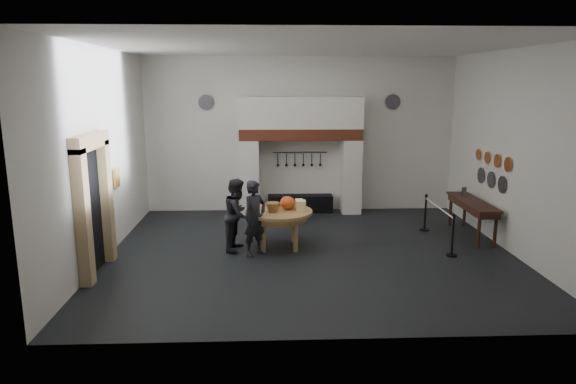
{
  "coord_description": "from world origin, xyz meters",
  "views": [
    {
      "loc": [
        -0.96,
        -11.01,
        3.77
      ],
      "look_at": [
        -0.5,
        0.24,
        1.35
      ],
      "focal_mm": 32.0,
      "sensor_mm": 36.0,
      "label": 1
    }
  ],
  "objects_px": {
    "work_table": "(279,212)",
    "barrier_post_near": "(453,236)",
    "barrier_post_far": "(425,213)",
    "iron_range": "(300,204)",
    "side_table": "(473,202)",
    "visitor_far": "(238,214)",
    "visitor_near": "(255,218)"
  },
  "relations": [
    {
      "from": "barrier_post_near",
      "to": "barrier_post_far",
      "type": "distance_m",
      "value": 2.0
    },
    {
      "from": "visitor_near",
      "to": "barrier_post_near",
      "type": "xyz_separation_m",
      "value": [
        4.35,
        -0.26,
        -0.39
      ]
    },
    {
      "from": "work_table",
      "to": "barrier_post_near",
      "type": "height_order",
      "value": "barrier_post_near"
    },
    {
      "from": "visitor_near",
      "to": "work_table",
      "type": "bearing_deg",
      "value": -0.32
    },
    {
      "from": "side_table",
      "to": "barrier_post_far",
      "type": "xyz_separation_m",
      "value": [
        -1.0,
        0.53,
        -0.42
      ]
    },
    {
      "from": "side_table",
      "to": "work_table",
      "type": "bearing_deg",
      "value": -172.03
    },
    {
      "from": "side_table",
      "to": "barrier_post_far",
      "type": "height_order",
      "value": "same"
    },
    {
      "from": "work_table",
      "to": "visitor_far",
      "type": "xyz_separation_m",
      "value": [
        -0.94,
        -0.13,
        -0.02
      ]
    },
    {
      "from": "barrier_post_far",
      "to": "work_table",
      "type": "bearing_deg",
      "value": -162.41
    },
    {
      "from": "barrier_post_near",
      "to": "barrier_post_far",
      "type": "height_order",
      "value": "same"
    },
    {
      "from": "iron_range",
      "to": "barrier_post_near",
      "type": "relative_size",
      "value": 2.11
    },
    {
      "from": "work_table",
      "to": "visitor_far",
      "type": "distance_m",
      "value": 0.95
    },
    {
      "from": "work_table",
      "to": "barrier_post_near",
      "type": "relative_size",
      "value": 1.72
    },
    {
      "from": "visitor_far",
      "to": "barrier_post_far",
      "type": "relative_size",
      "value": 1.83
    },
    {
      "from": "work_table",
      "to": "barrier_post_far",
      "type": "bearing_deg",
      "value": 17.59
    },
    {
      "from": "visitor_near",
      "to": "visitor_far",
      "type": "relative_size",
      "value": 1.02
    },
    {
      "from": "work_table",
      "to": "barrier_post_near",
      "type": "xyz_separation_m",
      "value": [
        3.81,
        -0.79,
        -0.39
      ]
    },
    {
      "from": "work_table",
      "to": "side_table",
      "type": "xyz_separation_m",
      "value": [
        4.8,
        0.67,
        0.03
      ]
    },
    {
      "from": "visitor_far",
      "to": "side_table",
      "type": "relative_size",
      "value": 0.75
    },
    {
      "from": "iron_range",
      "to": "work_table",
      "type": "distance_m",
      "value": 3.4
    },
    {
      "from": "visitor_near",
      "to": "side_table",
      "type": "relative_size",
      "value": 0.76
    },
    {
      "from": "side_table",
      "to": "visitor_near",
      "type": "bearing_deg",
      "value": -167.32
    },
    {
      "from": "work_table",
      "to": "visitor_far",
      "type": "height_order",
      "value": "visitor_far"
    },
    {
      "from": "barrier_post_near",
      "to": "barrier_post_far",
      "type": "xyz_separation_m",
      "value": [
        0.0,
        2.0,
        0.0
      ]
    },
    {
      "from": "iron_range",
      "to": "barrier_post_far",
      "type": "bearing_deg",
      "value": -33.71
    },
    {
      "from": "visitor_far",
      "to": "side_table",
      "type": "xyz_separation_m",
      "value": [
        5.75,
        0.8,
        0.05
      ]
    },
    {
      "from": "side_table",
      "to": "barrier_post_far",
      "type": "relative_size",
      "value": 2.44
    },
    {
      "from": "visitor_far",
      "to": "barrier_post_near",
      "type": "height_order",
      "value": "visitor_far"
    },
    {
      "from": "visitor_near",
      "to": "barrier_post_far",
      "type": "relative_size",
      "value": 1.87
    },
    {
      "from": "iron_range",
      "to": "barrier_post_near",
      "type": "height_order",
      "value": "barrier_post_near"
    },
    {
      "from": "barrier_post_near",
      "to": "barrier_post_far",
      "type": "bearing_deg",
      "value": 90.0
    },
    {
      "from": "side_table",
      "to": "barrier_post_near",
      "type": "height_order",
      "value": "same"
    }
  ]
}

